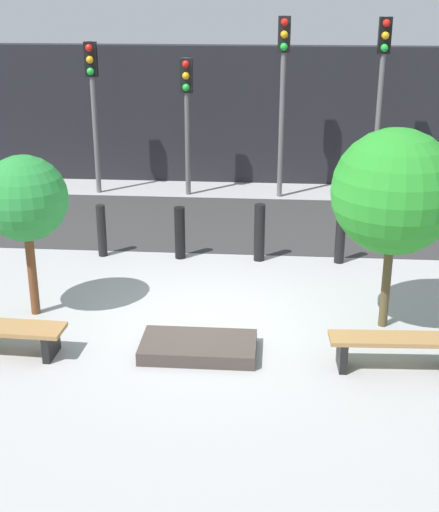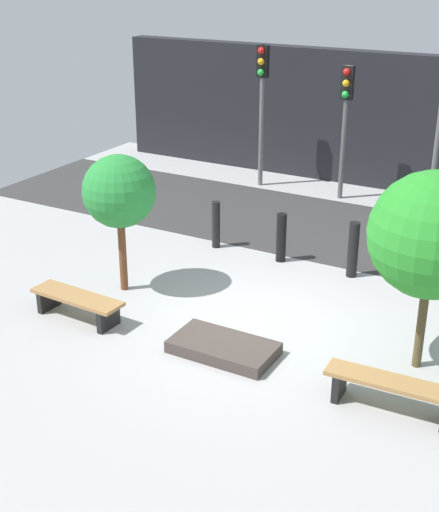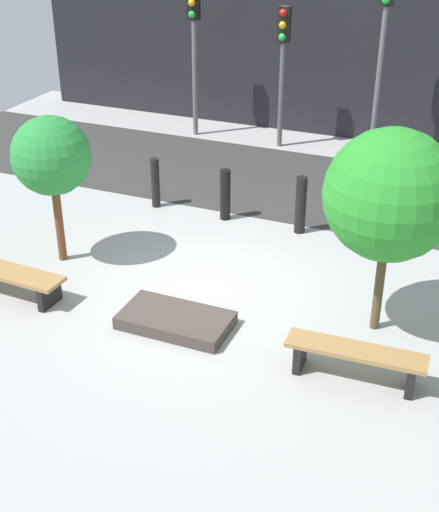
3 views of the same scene
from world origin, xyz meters
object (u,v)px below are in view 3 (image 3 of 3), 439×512
Objects in this scene: tree_behind_right_bench at (390,195)px; traffic_light_mid_east at (383,32)px; traffic_light_west at (194,34)px; traffic_light_mid_west at (283,51)px; planter_bed at (176,320)px; bench_left at (14,278)px; bench_right at (355,357)px; bollard_right at (382,220)px; bollard_left at (225,195)px; bollard_center at (301,205)px; tree_behind_left_bench at (51,157)px; bollard_far_left at (155,183)px.

traffic_light_mid_east reaches higher than tree_behind_right_bench.
traffic_light_mid_west is (2.21, -0.00, -0.22)m from traffic_light_west.
tree_behind_right_bench is at bearing 22.23° from planter_bed.
bench_left is 9.30m from traffic_light_mid_east.
traffic_light_mid_east is at bearing 67.73° from bench_left.
bollard_right reaches higher than bench_right.
tree_behind_right_bench is at bearing 87.42° from bench_right.
traffic_light_mid_west is at bearing 97.94° from planter_bed.
tree_behind_right_bench is 0.72× the size of traffic_light_mid_east.
bollard_left is (-3.39, 2.55, -1.58)m from tree_behind_right_bench.
bollard_center is 1.05× the size of bollard_right.
bench_right is 1.78× the size of bollard_right.
bench_left is 5.13m from bollard_center.
tree_behind_left_bench reaches higher than bollard_left.
bollard_right is at bearing -52.31° from traffic_light_mid_west.
planter_bed is 8.90m from traffic_light_west.
bollard_center is at bearing 180.00° from bollard_right.
bollard_far_left is (-4.86, 3.84, 0.16)m from bench_right.
tree_behind_right_bench is at bearing -77.19° from traffic_light_mid_east.
bollard_center is at bearing 36.99° from tree_behind_left_bench.
traffic_light_mid_east is at bearing 66.76° from bollard_left.
bollard_left is 5.37m from traffic_light_west.
planter_bed is at bearing -58.85° from bollard_far_left.
bench_right is 10.30m from traffic_light_west.
bollard_far_left is 0.31× the size of traffic_light_mid_west.
traffic_light_west is (-0.65, 6.83, 0.62)m from tree_behind_left_bench.
bench_left is at bearing -100.83° from traffic_light_mid_west.
bollard_left is at bearing 128.86° from bench_right.
traffic_light_mid_east is (3.30, 4.28, 2.33)m from bollard_far_left.
planter_bed is 3.36m from tree_behind_left_bench.
traffic_light_mid_east is at bearing 102.81° from tree_behind_right_bench.
traffic_light_mid_west reaches higher than bench_left.
bollard_right reaches higher than bollard_left.
bench_left is at bearing -131.44° from bollard_center.
traffic_light_mid_west reaches higher than tree_behind_left_bench.
planter_bed is 4.27m from bollard_far_left.
bollard_far_left is (0.46, 2.55, -1.35)m from tree_behind_left_bench.
bench_right is at bearing -63.39° from bollard_center.
bollard_right is (2.20, 3.64, 0.41)m from planter_bed.
bollard_center reaches higher than bench_right.
traffic_light_mid_west reaches higher than bollard_left.
bollard_far_left is 0.97× the size of bollard_right.
planter_bed is at bearing -97.93° from traffic_light_mid_east.
bollard_right is (1.47, 0.00, -0.03)m from bollard_center.
tree_behind_left_bench reaches higher than planter_bed.
bench_right is 2.68m from planter_bed.
bollard_right is 7.25m from traffic_light_west.
planter_bed is 8.28m from traffic_light_mid_west.
bench_left is at bearing -96.79° from bollard_far_left.
traffic_light_mid_east is at bearing 0.02° from traffic_light_west.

